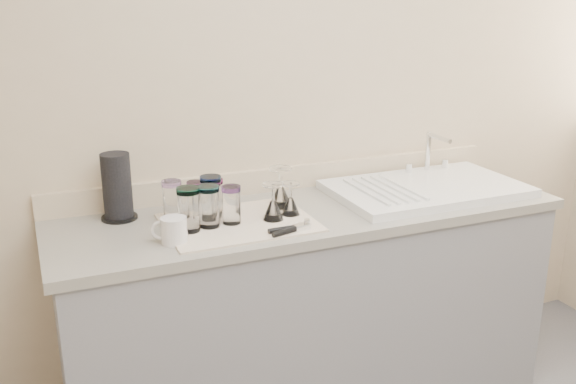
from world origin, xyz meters
name	(u,v)px	position (x,y,z in m)	size (l,w,h in m)	color
room_envelope	(559,85)	(0.00, 0.00, 1.56)	(3.54, 3.50, 2.52)	#55555A
counter_unit	(310,309)	(0.00, 1.20, 0.45)	(2.06, 0.62, 0.90)	slate
sink_unit	(426,188)	(0.55, 1.20, 0.92)	(0.82, 0.50, 0.22)	white
dish_towel	(239,223)	(-0.32, 1.15, 0.90)	(0.55, 0.42, 0.01)	white
tumbler_teal	(172,200)	(-0.54, 1.28, 0.98)	(0.08, 0.08, 0.15)	white
tumbler_cyan	(196,198)	(-0.45, 1.29, 0.97)	(0.07, 0.07, 0.13)	white
tumbler_purple	(215,195)	(-0.37, 1.29, 0.98)	(0.07, 0.07, 0.13)	white
tumbler_magenta	(189,209)	(-0.52, 1.13, 0.99)	(0.08, 0.08, 0.16)	white
tumbler_blue	(209,206)	(-0.44, 1.14, 0.99)	(0.08, 0.08, 0.16)	white
tumbler_lavender	(231,205)	(-0.35, 1.15, 0.98)	(0.07, 0.07, 0.14)	white
tumbler_extra	(211,196)	(-0.40, 1.25, 0.99)	(0.08, 0.08, 0.16)	white
goblet_back_right	(281,193)	(-0.11, 1.25, 0.96)	(0.09, 0.09, 0.16)	white
goblet_front_left	(273,207)	(-0.19, 1.12, 0.96)	(0.08, 0.08, 0.14)	white
goblet_front_right	(291,204)	(-0.11, 1.15, 0.95)	(0.07, 0.07, 0.13)	white
can_opener	(290,229)	(-0.18, 0.98, 0.92)	(0.16, 0.07, 0.02)	silver
white_mug	(173,230)	(-0.59, 1.06, 0.95)	(0.14, 0.12, 0.09)	silver
paper_towel_roll	(117,187)	(-0.73, 1.38, 1.03)	(0.14, 0.14, 0.26)	black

